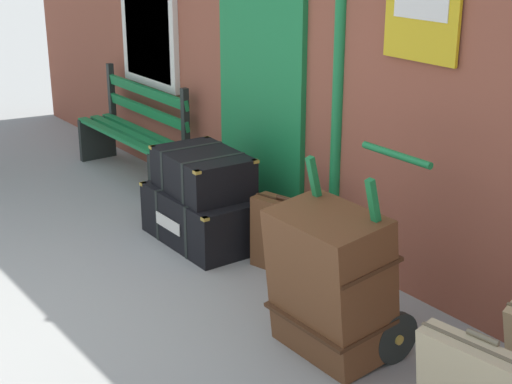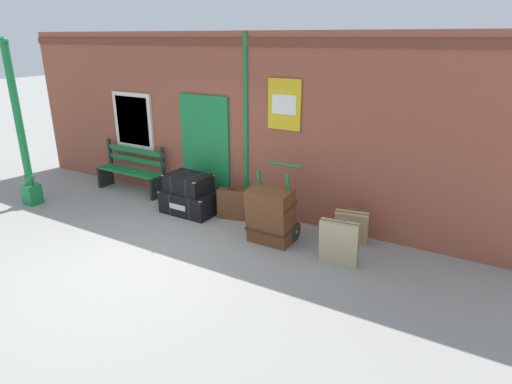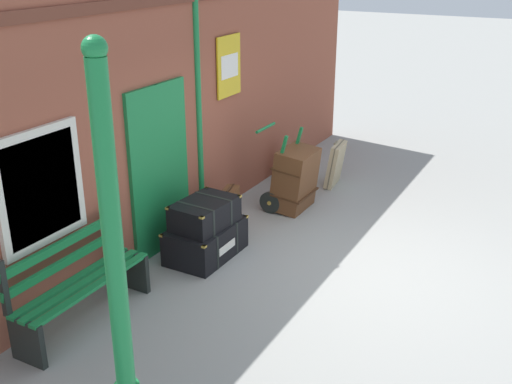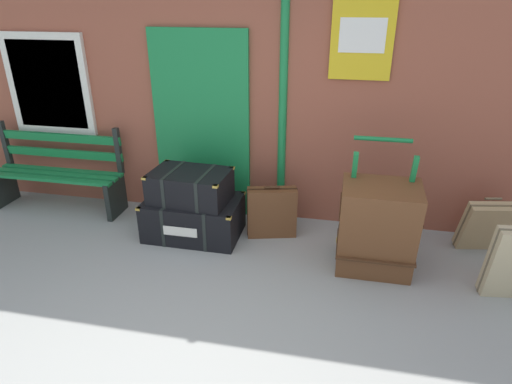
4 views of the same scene
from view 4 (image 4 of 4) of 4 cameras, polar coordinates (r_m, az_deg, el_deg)
ground_plane at (r=3.35m, az=-9.82°, el=-21.94°), size 60.00×60.00×0.00m
brick_facade at (r=4.88m, az=-0.41°, el=14.95°), size 10.40×0.35×3.20m
platform_bench at (r=5.76m, az=-24.56°, el=2.26°), size 1.60×0.43×1.01m
steamer_trunk_base at (r=4.76m, az=-8.16°, el=-3.29°), size 1.02×0.66×0.43m
steamer_trunk_middle at (r=4.60m, az=-8.62°, el=0.77°), size 0.85×0.60×0.33m
porters_trolley at (r=4.37m, az=15.20°, el=-5.73°), size 0.71×0.67×1.18m
large_brown_trunk at (r=4.13m, az=15.59°, el=-4.65°), size 0.70×0.53×0.92m
suitcase_caramel at (r=4.95m, az=28.10°, el=-3.96°), size 0.56×0.39×0.59m
suitcase_umber at (r=4.68m, az=2.09°, el=-2.67°), size 0.55×0.30×0.58m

